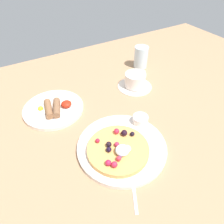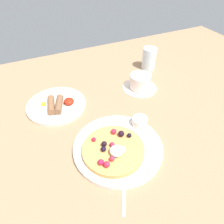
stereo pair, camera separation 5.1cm
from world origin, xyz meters
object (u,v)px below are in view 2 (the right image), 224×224
(syrup_ramekin, at_px, (140,121))
(coffee_saucer, at_px, (139,87))
(water_glass, at_px, (149,59))
(teaspoon, at_px, (123,222))
(pancake_plate, at_px, (118,147))
(breakfast_plate, at_px, (56,105))
(coffee_cup, at_px, (140,81))

(syrup_ramekin, relative_size, coffee_saucer, 0.36)
(coffee_saucer, bearing_deg, syrup_ramekin, -120.95)
(coffee_saucer, bearing_deg, water_glass, 46.11)
(teaspoon, bearing_deg, coffee_saucer, 55.41)
(pancake_plate, bearing_deg, breakfast_plate, 113.63)
(syrup_ramekin, bearing_deg, pancake_plate, -153.81)
(breakfast_plate, xyz_separation_m, water_glass, (0.48, 0.10, 0.04))
(coffee_cup, xyz_separation_m, teaspoon, (-0.31, -0.45, -0.03))
(syrup_ramekin, bearing_deg, coffee_saucer, 59.05)
(coffee_saucer, bearing_deg, pancake_plate, -132.02)
(syrup_ramekin, relative_size, teaspoon, 0.41)
(water_glass, bearing_deg, pancake_plate, -132.67)
(breakfast_plate, xyz_separation_m, coffee_cup, (0.35, -0.03, 0.03))
(pancake_plate, bearing_deg, syrup_ramekin, 26.19)
(coffee_saucer, xyz_separation_m, coffee_cup, (0.00, 0.00, 0.03))
(syrup_ramekin, xyz_separation_m, teaspoon, (-0.19, -0.25, -0.02))
(coffee_cup, bearing_deg, water_glass, 46.33)
(breakfast_plate, xyz_separation_m, coffee_saucer, (0.35, -0.03, -0.00))
(syrup_ramekin, height_order, teaspoon, syrup_ramekin)
(teaspoon, bearing_deg, syrup_ramekin, 52.71)
(breakfast_plate, relative_size, teaspoon, 1.74)
(coffee_cup, relative_size, water_glass, 1.13)
(breakfast_plate, relative_size, coffee_saucer, 1.52)
(pancake_plate, distance_m, syrup_ramekin, 0.12)
(syrup_ramekin, xyz_separation_m, water_glass, (0.24, 0.33, 0.02))
(breakfast_plate, relative_size, water_glass, 2.18)
(coffee_saucer, height_order, teaspoon, same)
(breakfast_plate, distance_m, coffee_saucer, 0.35)
(breakfast_plate, height_order, water_glass, water_glass)
(teaspoon, bearing_deg, pancake_plate, 67.30)
(coffee_saucer, height_order, water_glass, water_glass)
(coffee_saucer, distance_m, teaspoon, 0.55)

